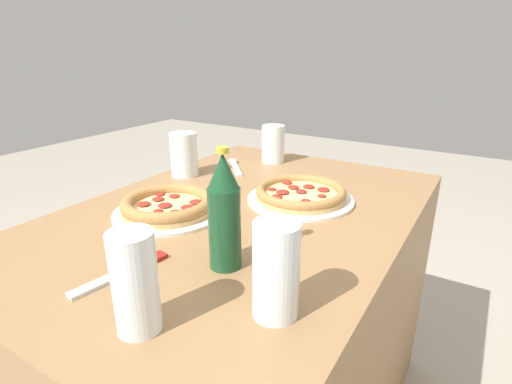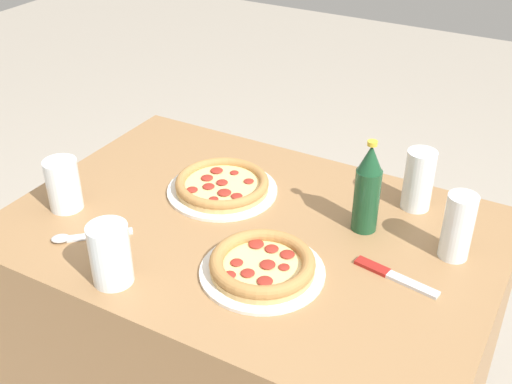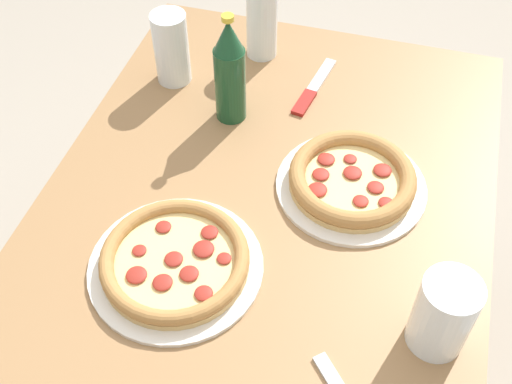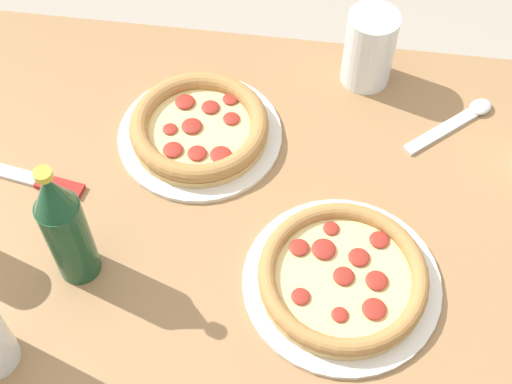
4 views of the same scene
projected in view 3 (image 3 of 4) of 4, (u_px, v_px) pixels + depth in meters
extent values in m
cube|color=#997047|center=(259.00, 326.00, 1.35)|extent=(1.11, 0.76, 0.74)
cylinder|color=silver|center=(176.00, 267.00, 1.01)|extent=(0.28, 0.28, 0.01)
cylinder|color=tan|center=(175.00, 263.00, 1.00)|extent=(0.23, 0.23, 0.01)
cylinder|color=#EACC7F|center=(175.00, 260.00, 0.99)|extent=(0.20, 0.20, 0.00)
torus|color=#AD7A42|center=(175.00, 258.00, 0.99)|extent=(0.23, 0.23, 0.02)
ellipsoid|color=maroon|center=(174.00, 259.00, 0.99)|extent=(0.03, 0.03, 0.01)
ellipsoid|color=maroon|center=(189.00, 274.00, 0.97)|extent=(0.03, 0.03, 0.01)
ellipsoid|color=maroon|center=(204.00, 249.00, 1.00)|extent=(0.03, 0.03, 0.01)
ellipsoid|color=maroon|center=(210.00, 232.00, 1.02)|extent=(0.03, 0.03, 0.01)
ellipsoid|color=maroon|center=(163.00, 282.00, 0.96)|extent=(0.03, 0.03, 0.01)
ellipsoid|color=maroon|center=(136.00, 275.00, 0.97)|extent=(0.03, 0.03, 0.01)
ellipsoid|color=maroon|center=(204.00, 293.00, 0.95)|extent=(0.03, 0.03, 0.01)
ellipsoid|color=maroon|center=(139.00, 250.00, 1.00)|extent=(0.02, 0.02, 0.01)
ellipsoid|color=maroon|center=(163.00, 227.00, 1.03)|extent=(0.03, 0.03, 0.01)
ellipsoid|color=maroon|center=(224.00, 258.00, 0.99)|extent=(0.02, 0.02, 0.01)
cylinder|color=silver|center=(351.00, 186.00, 1.12)|extent=(0.26, 0.26, 0.01)
cylinder|color=tan|center=(352.00, 182.00, 1.11)|extent=(0.22, 0.22, 0.01)
cylinder|color=#EACC7F|center=(352.00, 180.00, 1.10)|extent=(0.19, 0.19, 0.00)
torus|color=#AD7A42|center=(352.00, 177.00, 1.10)|extent=(0.22, 0.22, 0.03)
ellipsoid|color=maroon|center=(321.00, 174.00, 1.10)|extent=(0.03, 0.03, 0.01)
ellipsoid|color=maroon|center=(361.00, 201.00, 1.07)|extent=(0.03, 0.03, 0.01)
ellipsoid|color=maroon|center=(353.00, 173.00, 1.11)|extent=(0.03, 0.03, 0.01)
ellipsoid|color=maroon|center=(318.00, 190.00, 1.08)|extent=(0.03, 0.03, 0.01)
ellipsoid|color=maroon|center=(386.00, 203.00, 1.06)|extent=(0.03, 0.03, 0.01)
ellipsoid|color=maroon|center=(350.00, 159.00, 1.13)|extent=(0.02, 0.02, 0.01)
ellipsoid|color=maroon|center=(382.00, 170.00, 1.11)|extent=(0.03, 0.03, 0.01)
ellipsoid|color=maroon|center=(326.00, 159.00, 1.13)|extent=(0.03, 0.03, 0.01)
ellipsoid|color=maroon|center=(376.00, 187.00, 1.09)|extent=(0.03, 0.03, 0.01)
cylinder|color=white|center=(171.00, 48.00, 1.26)|extent=(0.07, 0.07, 0.15)
cylinder|color=orange|center=(173.00, 61.00, 1.28)|extent=(0.06, 0.06, 0.08)
cylinder|color=white|center=(443.00, 314.00, 0.88)|extent=(0.08, 0.08, 0.13)
cylinder|color=silver|center=(440.00, 322.00, 0.89)|extent=(0.07, 0.07, 0.09)
cylinder|color=white|center=(262.00, 23.00, 1.32)|extent=(0.06, 0.06, 0.15)
cylinder|color=maroon|center=(262.00, 28.00, 1.32)|extent=(0.05, 0.05, 0.12)
cylinder|color=#194728|center=(230.00, 84.00, 1.19)|extent=(0.06, 0.06, 0.15)
cone|color=#194728|center=(228.00, 36.00, 1.11)|extent=(0.06, 0.06, 0.06)
cylinder|color=gold|center=(228.00, 18.00, 1.08)|extent=(0.02, 0.02, 0.01)
cube|color=maroon|center=(304.00, 103.00, 1.26)|extent=(0.08, 0.04, 0.01)
cube|color=silver|center=(322.00, 76.00, 1.32)|extent=(0.11, 0.04, 0.01)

